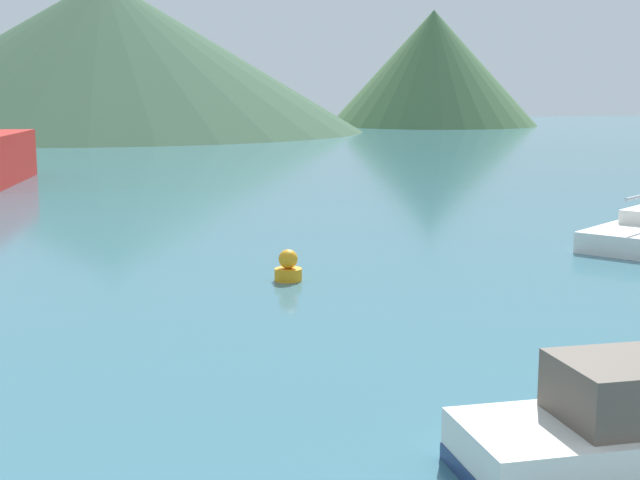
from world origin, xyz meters
The scene contains 3 objects.
buoy_marker centered at (0.12, 15.56, 0.31)m, with size 0.64×0.64×0.74m.
hill_east centered at (6.43, 92.47, 7.92)m, with size 53.58×53.58×15.84m.
hill_far_east centered at (46.06, 95.01, 6.95)m, with size 25.53×25.53×13.91m.
Camera 1 is at (-6.45, -3.75, 4.43)m, focal length 50.00 mm.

